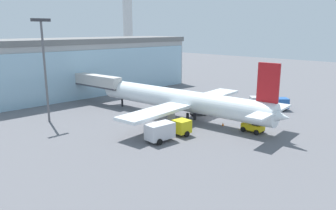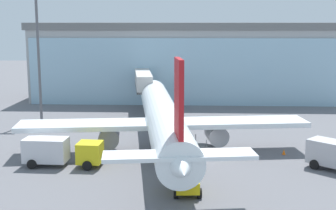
{
  "view_description": "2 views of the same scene",
  "coord_description": "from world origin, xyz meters",
  "px_view_note": "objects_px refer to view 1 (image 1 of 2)",
  "views": [
    {
      "loc": [
        -45.94,
        -33.07,
        15.56
      ],
      "look_at": [
        -6.15,
        4.55,
        2.7
      ],
      "focal_mm": 35.0,
      "sensor_mm": 36.0,
      "label": 1
    },
    {
      "loc": [
        -3.99,
        -44.76,
        13.38
      ],
      "look_at": [
        -3.38,
        5.05,
        4.5
      ],
      "focal_mm": 50.0,
      "sensor_mm": 36.0,
      "label": 2
    }
  ],
  "objects_px": {
    "fuel_truck": "(267,103)",
    "safety_cone_wingtip": "(230,107)",
    "safety_cone_nose": "(223,124)",
    "baggage_cart": "(198,112)",
    "apron_light_mast": "(44,61)",
    "control_tower": "(127,13)",
    "airplane": "(182,100)",
    "jet_bridge": "(94,81)",
    "catering_truck": "(167,130)",
    "pushback_tug": "(254,126)"
  },
  "relations": [
    {
      "from": "control_tower",
      "to": "airplane",
      "type": "distance_m",
      "value": 94.25
    },
    {
      "from": "jet_bridge",
      "to": "safety_cone_nose",
      "type": "relative_size",
      "value": 26.82
    },
    {
      "from": "control_tower",
      "to": "catering_truck",
      "type": "xyz_separation_m",
      "value": [
        -61.61,
        -82.04,
        -20.57
      ]
    },
    {
      "from": "pushback_tug",
      "to": "control_tower",
      "type": "bearing_deg",
      "value": -29.69
    },
    {
      "from": "jet_bridge",
      "to": "safety_cone_nose",
      "type": "height_order",
      "value": "jet_bridge"
    },
    {
      "from": "baggage_cart",
      "to": "safety_cone_nose",
      "type": "distance_m",
      "value": 7.58
    },
    {
      "from": "catering_truck",
      "to": "pushback_tug",
      "type": "bearing_deg",
      "value": -26.67
    },
    {
      "from": "apron_light_mast",
      "to": "fuel_truck",
      "type": "xyz_separation_m",
      "value": [
        33.15,
        -23.3,
        -8.8
      ]
    },
    {
      "from": "safety_cone_wingtip",
      "to": "pushback_tug",
      "type": "bearing_deg",
      "value": -133.93
    },
    {
      "from": "airplane",
      "to": "catering_truck",
      "type": "xyz_separation_m",
      "value": [
        -9.64,
        -5.67,
        -1.88
      ]
    },
    {
      "from": "control_tower",
      "to": "safety_cone_nose",
      "type": "height_order",
      "value": "control_tower"
    },
    {
      "from": "pushback_tug",
      "to": "safety_cone_nose",
      "type": "relative_size",
      "value": 5.84
    },
    {
      "from": "baggage_cart",
      "to": "pushback_tug",
      "type": "relative_size",
      "value": 1.0
    },
    {
      "from": "safety_cone_nose",
      "to": "safety_cone_wingtip",
      "type": "height_order",
      "value": "same"
    },
    {
      "from": "control_tower",
      "to": "fuel_truck",
      "type": "height_order",
      "value": "control_tower"
    },
    {
      "from": "catering_truck",
      "to": "safety_cone_wingtip",
      "type": "distance_m",
      "value": 22.33
    },
    {
      "from": "apron_light_mast",
      "to": "airplane",
      "type": "relative_size",
      "value": 0.44
    },
    {
      "from": "airplane",
      "to": "safety_cone_nose",
      "type": "distance_m",
      "value": 8.38
    },
    {
      "from": "catering_truck",
      "to": "safety_cone_wingtip",
      "type": "relative_size",
      "value": 13.61
    },
    {
      "from": "catering_truck",
      "to": "safety_cone_nose",
      "type": "xyz_separation_m",
      "value": [
        11.19,
        -1.96,
        -1.19
      ]
    },
    {
      "from": "catering_truck",
      "to": "safety_cone_wingtip",
      "type": "height_order",
      "value": "catering_truck"
    },
    {
      "from": "baggage_cart",
      "to": "safety_cone_nose",
      "type": "bearing_deg",
      "value": 107.87
    },
    {
      "from": "baggage_cart",
      "to": "pushback_tug",
      "type": "xyz_separation_m",
      "value": [
        -2.13,
        -12.52,
        0.47
      ]
    },
    {
      "from": "catering_truck",
      "to": "baggage_cart",
      "type": "distance_m",
      "value": 14.63
    },
    {
      "from": "fuel_truck",
      "to": "safety_cone_nose",
      "type": "xyz_separation_m",
      "value": [
        -14.82,
        0.24,
        -1.19
      ]
    },
    {
      "from": "jet_bridge",
      "to": "fuel_truck",
      "type": "relative_size",
      "value": 2.17
    },
    {
      "from": "baggage_cart",
      "to": "safety_cone_nose",
      "type": "height_order",
      "value": "baggage_cart"
    },
    {
      "from": "safety_cone_wingtip",
      "to": "baggage_cart",
      "type": "bearing_deg",
      "value": 169.06
    },
    {
      "from": "airplane",
      "to": "safety_cone_nose",
      "type": "xyz_separation_m",
      "value": [
        1.55,
        -7.64,
        -3.07
      ]
    },
    {
      "from": "control_tower",
      "to": "catering_truck",
      "type": "height_order",
      "value": "control_tower"
    },
    {
      "from": "control_tower",
      "to": "airplane",
      "type": "xyz_separation_m",
      "value": [
        -51.97,
        -76.37,
        -18.7
      ]
    },
    {
      "from": "baggage_cart",
      "to": "airplane",
      "type": "bearing_deg",
      "value": 30.1
    },
    {
      "from": "apron_light_mast",
      "to": "safety_cone_wingtip",
      "type": "distance_m",
      "value": 35.44
    },
    {
      "from": "pushback_tug",
      "to": "airplane",
      "type": "bearing_deg",
      "value": 7.8
    },
    {
      "from": "apron_light_mast",
      "to": "baggage_cart",
      "type": "relative_size",
      "value": 5.35
    },
    {
      "from": "control_tower",
      "to": "apron_light_mast",
      "type": "bearing_deg",
      "value": -138.44
    },
    {
      "from": "fuel_truck",
      "to": "safety_cone_wingtip",
      "type": "xyz_separation_m",
      "value": [
        -3.99,
        5.8,
        -1.19
      ]
    },
    {
      "from": "jet_bridge",
      "to": "apron_light_mast",
      "type": "distance_m",
      "value": 16.31
    },
    {
      "from": "fuel_truck",
      "to": "apron_light_mast",
      "type": "bearing_deg",
      "value": -168.92
    },
    {
      "from": "jet_bridge",
      "to": "pushback_tug",
      "type": "bearing_deg",
      "value": -176.5
    },
    {
      "from": "fuel_truck",
      "to": "safety_cone_nose",
      "type": "relative_size",
      "value": 12.35
    },
    {
      "from": "apron_light_mast",
      "to": "fuel_truck",
      "type": "bearing_deg",
      "value": -35.1
    },
    {
      "from": "apron_light_mast",
      "to": "safety_cone_nose",
      "type": "bearing_deg",
      "value": -51.51
    },
    {
      "from": "control_tower",
      "to": "pushback_tug",
      "type": "xyz_separation_m",
      "value": [
        -50.1,
        -89.35,
        -21.07
      ]
    },
    {
      "from": "jet_bridge",
      "to": "control_tower",
      "type": "bearing_deg",
      "value": -49.71
    },
    {
      "from": "jet_bridge",
      "to": "safety_cone_wingtip",
      "type": "bearing_deg",
      "value": -151.93
    },
    {
      "from": "apron_light_mast",
      "to": "airplane",
      "type": "xyz_separation_m",
      "value": [
        16.78,
        -15.42,
        -6.92
      ]
    },
    {
      "from": "safety_cone_nose",
      "to": "pushback_tug",
      "type": "bearing_deg",
      "value": -86.5
    },
    {
      "from": "apron_light_mast",
      "to": "catering_truck",
      "type": "bearing_deg",
      "value": -71.28
    },
    {
      "from": "fuel_truck",
      "to": "baggage_cart",
      "type": "bearing_deg",
      "value": -164.77
    }
  ]
}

